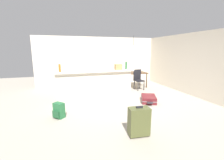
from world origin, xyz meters
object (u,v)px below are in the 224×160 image
object	(u,v)px
pendant_lamp	(133,47)
dining_table	(135,74)
bottle_green	(126,66)
grocery_bag	(118,67)
bottle_amber	(60,68)
suitcase_upright_olive	(139,121)
bottle_clear	(97,67)
backpack_green	(59,111)
dining_chair_near_partition	(138,79)
suitcase_flat_maroon	(149,99)

from	to	relation	value
pendant_lamp	dining_table	bearing A→B (deg)	-41.62
bottle_green	grocery_bag	xyz separation A→B (m)	(-0.36, -0.08, -0.04)
bottle_amber	suitcase_upright_olive	world-z (taller)	bottle_amber
bottle_clear	backpack_green	distance (m)	2.08
grocery_bag	dining_chair_near_partition	bearing A→B (deg)	33.30
suitcase_flat_maroon	dining_table	bearing A→B (deg)	77.27
pendant_lamp	bottle_clear	bearing A→B (deg)	-145.55
dining_table	suitcase_flat_maroon	xyz separation A→B (m)	(-0.50, -2.22, -0.54)
pendant_lamp	bottle_amber	bearing A→B (deg)	-157.63
grocery_bag	dining_table	xyz separation A→B (m)	(1.36, 1.37, -0.54)
suitcase_flat_maroon	suitcase_upright_olive	bearing A→B (deg)	-125.95
dining_table	dining_chair_near_partition	size ratio (longest dim) A/B	1.18
dining_table	suitcase_flat_maroon	distance (m)	2.34
suitcase_upright_olive	bottle_green	bearing A→B (deg)	73.17
grocery_bag	backpack_green	bearing A→B (deg)	-149.41
bottle_clear	suitcase_upright_olive	world-z (taller)	bottle_clear
bottle_green	bottle_clear	bearing A→B (deg)	-175.30
bottle_amber	pendant_lamp	xyz separation A→B (m)	(3.39, 1.39, 0.77)
bottle_clear	dining_chair_near_partition	distance (m)	2.41
dining_chair_near_partition	pendant_lamp	bearing A→B (deg)	92.21
bottle_amber	pendant_lamp	bearing A→B (deg)	22.37
backpack_green	dining_table	bearing A→B (deg)	36.95
grocery_bag	dining_table	bearing A→B (deg)	45.21
grocery_bag	suitcase_upright_olive	size ratio (longest dim) A/B	0.39
bottle_clear	suitcase_flat_maroon	world-z (taller)	bottle_clear
grocery_bag	dining_table	world-z (taller)	grocery_bag
bottle_amber	suitcase_flat_maroon	size ratio (longest dim) A/B	0.30
bottle_green	dining_chair_near_partition	size ratio (longest dim) A/B	0.31
dining_table	pendant_lamp	bearing A→B (deg)	138.38
bottle_green	pendant_lamp	world-z (taller)	pendant_lamp
bottle_clear	dining_table	size ratio (longest dim) A/B	0.23
pendant_lamp	suitcase_upright_olive	size ratio (longest dim) A/B	0.94
suitcase_flat_maroon	backpack_green	xyz separation A→B (m)	(-3.01, -0.42, 0.09)
dining_table	bottle_amber	bearing A→B (deg)	-159.10
pendant_lamp	backpack_green	xyz separation A→B (m)	(-3.43, -2.71, -1.78)
dining_table	pendant_lamp	distance (m)	1.34
bottle_clear	grocery_bag	bearing A→B (deg)	0.93
dining_chair_near_partition	pendant_lamp	distance (m)	1.58
bottle_amber	dining_chair_near_partition	bearing A→B (deg)	13.36
grocery_bag	backpack_green	size ratio (longest dim) A/B	0.62
bottle_clear	pendant_lamp	xyz separation A→B (m)	(2.12, 1.45, 0.78)
pendant_lamp	suitcase_upright_olive	bearing A→B (deg)	-113.07
bottle_amber	grocery_bag	size ratio (longest dim) A/B	1.03
pendant_lamp	suitcase_flat_maroon	bearing A→B (deg)	-100.44
grocery_bag	backpack_green	world-z (taller)	grocery_bag
bottle_green	suitcase_flat_maroon	xyz separation A→B (m)	(0.50, -0.94, -1.11)
bottle_amber	bottle_clear	xyz separation A→B (m)	(1.27, -0.06, -0.01)
bottle_amber	backpack_green	size ratio (longest dim) A/B	0.64
dining_table	dining_chair_near_partition	world-z (taller)	dining_chair_near_partition
grocery_bag	suitcase_flat_maroon	size ratio (longest dim) A/B	0.29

